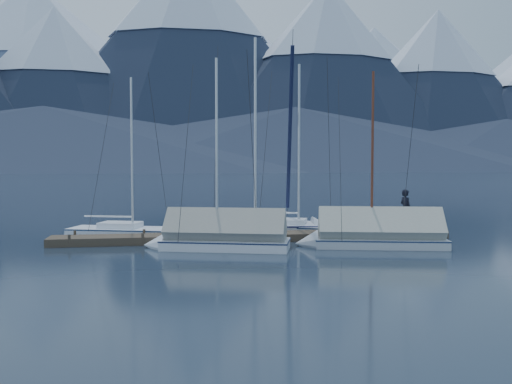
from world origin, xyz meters
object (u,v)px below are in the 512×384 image
sailboat_covered_far (214,239)px  person (406,209)px  sailboat_open_mid (267,230)px  sailboat_open_right (308,231)px  sailboat_open_left (142,233)px  sailboat_covered_near (368,237)px

sailboat_covered_far → person: 9.87m
sailboat_open_mid → sailboat_open_right: 2.07m
sailboat_open_left → sailboat_open_right: size_ratio=0.91×
sailboat_open_left → sailboat_open_mid: size_ratio=0.78×
sailboat_covered_near → sailboat_covered_far: (-6.43, 0.43, 0.01)m
sailboat_open_left → sailboat_covered_near: 10.67m
sailboat_open_right → sailboat_covered_far: size_ratio=1.08×
sailboat_open_mid → sailboat_open_right: bearing=-16.1°
sailboat_open_mid → sailboat_covered_near: (3.44, -4.89, 0.22)m
sailboat_open_mid → sailboat_covered_far: size_ratio=1.25×
sailboat_open_left → sailboat_covered_near: size_ratio=1.03×
sailboat_open_left → sailboat_covered_far: (3.10, -4.37, 0.27)m
person → sailboat_open_mid: bearing=58.7°
sailboat_open_mid → sailboat_covered_near: bearing=-54.9°
sailboat_covered_near → person: (3.05, 3.04, 0.89)m
sailboat_open_mid → sailboat_open_right: (1.99, -0.57, -0.03)m
person → sailboat_covered_far: bearing=90.0°
sailboat_covered_near → person: size_ratio=4.25×
sailboat_open_left → sailboat_open_right: 8.10m
sailboat_open_left → person: sailboat_open_left is taller
sailboat_open_left → person: (12.58, -1.76, 1.15)m
sailboat_open_left → sailboat_open_mid: sailboat_open_mid is taller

